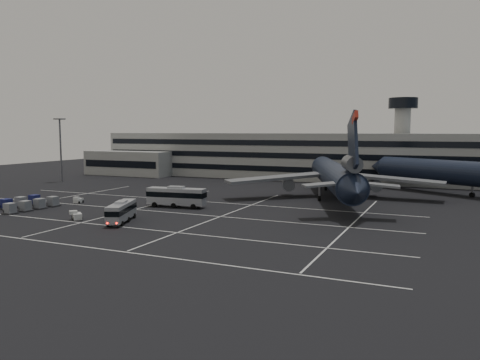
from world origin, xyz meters
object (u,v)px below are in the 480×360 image
(bus_near, at_px, (122,211))
(bus_far, at_px, (176,196))
(trijet_main, at_px, (334,175))
(uld_cluster, at_px, (23,204))
(tug_a, at_px, (78,200))

(bus_near, xyz_separation_m, bus_far, (0.15, 16.39, 0.34))
(bus_far, bearing_deg, bus_near, 172.32)
(trijet_main, bearing_deg, uld_cluster, -165.07)
(trijet_main, bearing_deg, bus_far, -159.28)
(trijet_main, relative_size, bus_far, 4.72)
(tug_a, bearing_deg, trijet_main, 16.77)
(trijet_main, xyz_separation_m, bus_far, (-25.60, -22.04, -3.01))
(tug_a, relative_size, uld_cluster, 0.19)
(bus_far, height_order, tug_a, bus_far)
(tug_a, distance_m, uld_cluster, 10.71)
(bus_near, distance_m, bus_far, 16.40)
(bus_far, xyz_separation_m, uld_cluster, (-25.44, -13.62, -1.29))
(tug_a, xyz_separation_m, uld_cluster, (-4.43, -9.75, 0.36))
(trijet_main, relative_size, uld_cluster, 4.61)
(uld_cluster, bearing_deg, bus_near, -6.26)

